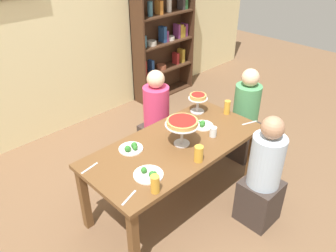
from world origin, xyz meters
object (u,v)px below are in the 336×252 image
(dining_table, at_px, (175,151))
(cutlery_fork_far, at_px, (250,123))
(deep_dish_pizza_stand, at_px, (182,124))
(bookshelf, at_px, (163,27))
(salad_plate_near_diner, at_px, (149,174))
(salad_plate_far_diner, at_px, (131,148))
(beer_glass_amber_short, at_px, (199,154))
(beer_glass_amber_tall, at_px, (227,107))
(diner_far_right, at_px, (157,123))
(salad_plate_spare, at_px, (202,125))
(beer_glass_amber_spare, at_px, (155,184))
(personal_pizza_stand, at_px, (198,99))
(diner_near_right, at_px, (263,179))
(cutlery_knife_near, at_px, (90,168))
(water_glass_clear_near, at_px, (213,132))
(diner_head_east, at_px, (244,121))
(cutlery_fork_near, at_px, (129,198))

(dining_table, height_order, cutlery_fork_far, cutlery_fork_far)
(dining_table, relative_size, deep_dish_pizza_stand, 5.58)
(bookshelf, xyz_separation_m, salad_plate_near_diner, (-2.25, -2.19, -0.37))
(salad_plate_near_diner, height_order, salad_plate_far_diner, salad_plate_far_diner)
(salad_plate_far_diner, distance_m, beer_glass_amber_short, 0.62)
(beer_glass_amber_tall, distance_m, cutlery_fork_far, 0.30)
(diner_far_right, height_order, salad_plate_spare, diner_far_right)
(diner_far_right, xyz_separation_m, beer_glass_amber_spare, (-0.99, -1.07, 0.32))
(diner_far_right, distance_m, beer_glass_amber_tall, 0.87)
(personal_pizza_stand, relative_size, salad_plate_far_diner, 0.94)
(diner_near_right, distance_m, cutlery_knife_near, 1.57)
(water_glass_clear_near, distance_m, cutlery_knife_near, 1.21)
(dining_table, distance_m, diner_far_right, 0.84)
(salad_plate_near_diner, bearing_deg, deep_dish_pizza_stand, 14.06)
(beer_glass_amber_spare, distance_m, cutlery_fork_far, 1.40)
(diner_far_right, distance_m, diner_near_right, 1.43)
(diner_head_east, bearing_deg, personal_pizza_stand, -23.87)
(diner_head_east, relative_size, cutlery_knife_near, 6.39)
(beer_glass_amber_spare, relative_size, cutlery_knife_near, 0.83)
(diner_head_east, distance_m, salad_plate_near_diner, 1.72)
(salad_plate_spare, bearing_deg, deep_dish_pizza_stand, -169.38)
(beer_glass_amber_short, bearing_deg, deep_dish_pizza_stand, 72.91)
(personal_pizza_stand, relative_size, cutlery_knife_near, 1.17)
(diner_near_right, bearing_deg, diner_head_east, -46.54)
(beer_glass_amber_tall, distance_m, water_glass_clear_near, 0.49)
(diner_head_east, xyz_separation_m, salad_plate_far_diner, (-1.56, 0.20, 0.27))
(diner_head_east, bearing_deg, salad_plate_far_diner, -7.17)
(salad_plate_spare, xyz_separation_m, cutlery_fork_near, (-1.19, -0.29, -0.02))
(deep_dish_pizza_stand, height_order, water_glass_clear_near, deep_dish_pizza_stand)
(diner_head_east, height_order, cutlery_knife_near, diner_head_east)
(diner_far_right, relative_size, water_glass_clear_near, 11.66)
(salad_plate_near_diner, height_order, cutlery_fork_near, salad_plate_near_diner)
(beer_glass_amber_tall, bearing_deg, diner_head_east, -0.81)
(diner_head_east, xyz_separation_m, salad_plate_near_diner, (-1.68, -0.19, 0.27))
(beer_glass_amber_short, height_order, beer_glass_amber_spare, beer_glass_amber_spare)
(bookshelf, bearing_deg, salad_plate_near_diner, -135.74)
(dining_table, distance_m, cutlery_knife_near, 0.83)
(dining_table, xyz_separation_m, salad_plate_spare, (0.42, 0.03, 0.11))
(dining_table, relative_size, beer_glass_amber_spare, 11.78)
(beer_glass_amber_short, height_order, cutlery_fork_near, beer_glass_amber_short)
(diner_far_right, bearing_deg, diner_head_east, 48.07)
(beer_glass_amber_spare, distance_m, cutlery_knife_near, 0.64)
(diner_near_right, distance_m, cutlery_fork_far, 0.65)
(beer_glass_amber_tall, relative_size, cutlery_fork_near, 0.85)
(dining_table, xyz_separation_m, deep_dish_pizza_stand, (0.04, -0.04, 0.31))
(dining_table, xyz_separation_m, salad_plate_near_diner, (-0.49, -0.18, 0.11))
(salad_plate_near_diner, bearing_deg, cutlery_knife_near, 124.71)
(personal_pizza_stand, relative_size, cutlery_fork_far, 1.17)
(beer_glass_amber_spare, height_order, water_glass_clear_near, beer_glass_amber_spare)
(personal_pizza_stand, bearing_deg, cutlery_fork_near, -158.92)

